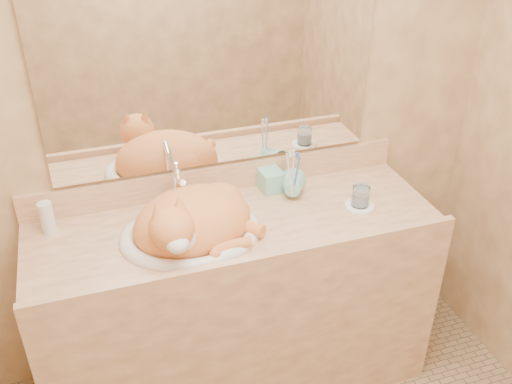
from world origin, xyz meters
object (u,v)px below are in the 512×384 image
object	(u,v)px
vanity_counter	(238,306)
soap_dispenser	(276,174)
toothbrush_cup	(292,192)
sink_basin	(190,217)
water_glass	(361,196)
cat	(191,220)

from	to	relation	value
vanity_counter	soap_dispenser	bearing A→B (deg)	34.79
soap_dispenser	toothbrush_cup	world-z (taller)	soap_dispenser
sink_basin	soap_dispenser	size ratio (longest dim) A/B	2.59
vanity_counter	water_glass	xyz separation A→B (m)	(0.51, -0.04, 0.48)
vanity_counter	toothbrush_cup	xyz separation A→B (m)	(0.27, 0.08, 0.47)
toothbrush_cup	water_glass	world-z (taller)	toothbrush_cup
toothbrush_cup	water_glass	bearing A→B (deg)	-26.13
toothbrush_cup	water_glass	distance (m)	0.27
vanity_counter	sink_basin	world-z (taller)	sink_basin
sink_basin	soap_dispenser	world-z (taller)	soap_dispenser
soap_dispenser	vanity_counter	bearing A→B (deg)	-149.43
vanity_counter	water_glass	bearing A→B (deg)	-4.68
vanity_counter	soap_dispenser	size ratio (longest dim) A/B	7.94
sink_basin	cat	xyz separation A→B (m)	(0.00, -0.02, -0.00)
sink_basin	soap_dispenser	xyz separation A→B (m)	(0.40, 0.17, 0.02)
sink_basin	cat	distance (m)	0.02
cat	soap_dispenser	size ratio (longest dim) A/B	2.29
water_glass	sink_basin	bearing A→B (deg)	178.20
cat	water_glass	xyz separation A→B (m)	(0.69, -0.01, -0.03)
cat	soap_dispenser	distance (m)	0.44
water_glass	toothbrush_cup	bearing A→B (deg)	153.87
sink_basin	soap_dispenser	bearing A→B (deg)	10.44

